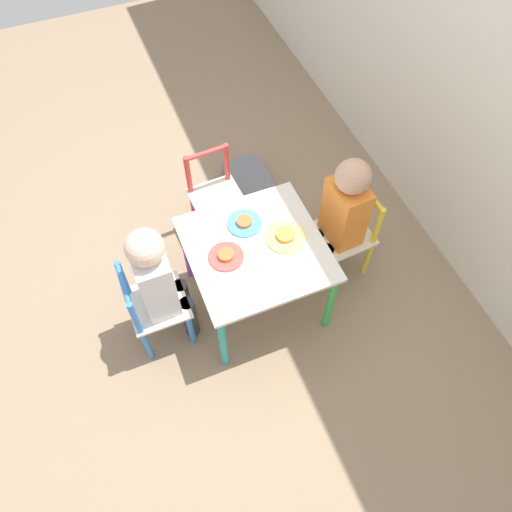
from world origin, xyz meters
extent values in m
plane|color=#8C755B|center=(0.00, 0.00, 0.00)|extent=(6.00, 6.00, 0.00)
cube|color=silver|center=(0.00, 0.00, 0.45)|extent=(0.60, 0.60, 0.02)
cylinder|color=#8E51BC|center=(-0.27, -0.27, 0.22)|extent=(0.04, 0.04, 0.44)
cylinder|color=teal|center=(0.27, -0.27, 0.22)|extent=(0.04, 0.04, 0.44)
cylinder|color=orange|center=(-0.27, 0.27, 0.22)|extent=(0.04, 0.04, 0.44)
cylinder|color=green|center=(0.27, 0.27, 0.22)|extent=(0.04, 0.04, 0.44)
cube|color=silver|center=(0.00, -0.48, 0.27)|extent=(0.26, 0.26, 0.02)
cylinder|color=#387AD1|center=(0.11, -0.37, 0.13)|extent=(0.03, 0.03, 0.27)
cylinder|color=#387AD1|center=(-0.11, -0.37, 0.13)|extent=(0.03, 0.03, 0.27)
cylinder|color=#387AD1|center=(0.11, -0.58, 0.13)|extent=(0.03, 0.03, 0.27)
cylinder|color=#387AD1|center=(-0.10, -0.59, 0.13)|extent=(0.03, 0.03, 0.27)
cylinder|color=#387AD1|center=(0.11, -0.58, 0.39)|extent=(0.03, 0.03, 0.25)
cylinder|color=#387AD1|center=(-0.10, -0.59, 0.39)|extent=(0.03, 0.03, 0.25)
cylinder|color=#387AD1|center=(0.00, -0.59, 0.51)|extent=(0.21, 0.02, 0.02)
cube|color=silver|center=(-0.03, 0.48, 0.27)|extent=(0.28, 0.28, 0.02)
cylinder|color=yellow|center=(-0.13, 0.36, 0.13)|extent=(0.03, 0.03, 0.27)
cylinder|color=yellow|center=(0.08, 0.38, 0.13)|extent=(0.03, 0.03, 0.27)
cylinder|color=yellow|center=(-0.15, 0.58, 0.13)|extent=(0.03, 0.03, 0.27)
cylinder|color=yellow|center=(0.07, 0.59, 0.13)|extent=(0.03, 0.03, 0.27)
cylinder|color=yellow|center=(-0.15, 0.58, 0.39)|extent=(0.03, 0.03, 0.25)
cylinder|color=yellow|center=(0.07, 0.59, 0.39)|extent=(0.03, 0.03, 0.25)
cylinder|color=yellow|center=(-0.04, 0.58, 0.51)|extent=(0.21, 0.04, 0.02)
cube|color=silver|center=(-0.48, -0.02, 0.27)|extent=(0.27, 0.27, 0.02)
cylinder|color=#DB3D38|center=(-0.37, -0.12, 0.13)|extent=(0.03, 0.03, 0.27)
cylinder|color=#DB3D38|center=(-0.38, 0.09, 0.13)|extent=(0.03, 0.03, 0.27)
cylinder|color=#DB3D38|center=(-0.58, -0.13, 0.13)|extent=(0.03, 0.03, 0.27)
cylinder|color=#DB3D38|center=(-0.59, 0.08, 0.13)|extent=(0.03, 0.03, 0.27)
cylinder|color=#DB3D38|center=(-0.58, -0.13, 0.39)|extent=(0.03, 0.03, 0.25)
cylinder|color=#DB3D38|center=(-0.59, 0.08, 0.39)|extent=(0.03, 0.03, 0.25)
cylinder|color=#DB3D38|center=(-0.58, -0.03, 0.51)|extent=(0.03, 0.21, 0.02)
cylinder|color=#38383D|center=(0.05, -0.36, 0.14)|extent=(0.07, 0.07, 0.28)
cylinder|color=#38383D|center=(-0.05, -0.36, 0.14)|extent=(0.07, 0.07, 0.28)
cube|color=silver|center=(0.00, -0.46, 0.46)|extent=(0.20, 0.14, 0.35)
sphere|color=beige|center=(0.00, -0.46, 0.70)|extent=(0.16, 0.16, 0.16)
cylinder|color=#38383D|center=(-0.07, 0.35, 0.14)|extent=(0.07, 0.07, 0.28)
cylinder|color=#38383D|center=(0.02, 0.36, 0.14)|extent=(0.07, 0.07, 0.28)
cube|color=orange|center=(-0.03, 0.46, 0.45)|extent=(0.21, 0.15, 0.34)
sphere|color=tan|center=(-0.03, 0.46, 0.69)|extent=(0.16, 0.16, 0.16)
cylinder|color=#E54C47|center=(0.00, -0.14, 0.46)|extent=(0.16, 0.16, 0.01)
cylinder|color=#CC6633|center=(0.00, -0.14, 0.48)|extent=(0.07, 0.07, 0.02)
cylinder|color=#EADB66|center=(0.00, 0.14, 0.46)|extent=(0.18, 0.18, 0.01)
cylinder|color=#D6843D|center=(0.00, 0.14, 0.48)|extent=(0.08, 0.08, 0.02)
cylinder|color=#4C9EE0|center=(-0.14, 0.00, 0.46)|extent=(0.16, 0.16, 0.01)
cylinder|color=#CC6633|center=(-0.14, 0.00, 0.48)|extent=(0.07, 0.07, 0.02)
cube|color=slate|center=(-0.74, 0.25, 0.05)|extent=(0.30, 0.23, 0.10)
camera|label=1|loc=(1.17, -0.47, 2.26)|focal=35.00mm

